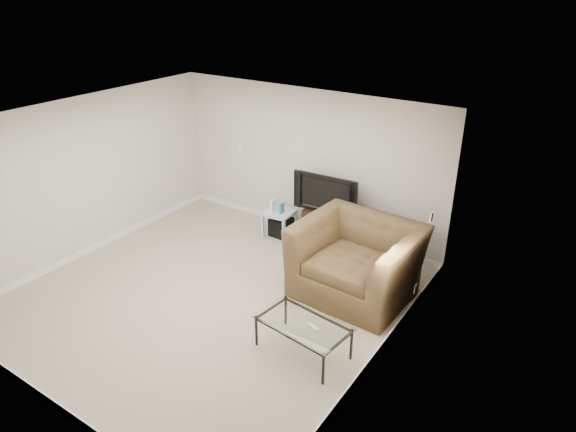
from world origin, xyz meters
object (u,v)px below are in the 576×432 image
Objects in this scene: subwoofer at (281,227)px; coffee_table at (303,337)px; side_table at (279,224)px; tv_stand at (328,226)px; recliner at (358,249)px; television at (328,192)px.

subwoofer is 0.30× the size of coffee_table.
side_table reaches higher than coffee_table.
tv_stand reaches higher than side_table.
side_table is 1.42× the size of subwoofer.
side_table is at bearing -141.48° from subwoofer.
recliner is at bearing 92.41° from coffee_table.
television reaches higher than subwoofer.
coffee_table is at bearing -68.59° from television.
coffee_table reaches higher than subwoofer.
television is (0.00, -0.03, 0.63)m from tv_stand.
recliner is (1.07, -1.08, 0.39)m from tv_stand.
television reaches higher than coffee_table.
coffee_table is (1.94, -2.37, 0.06)m from subwoofer.
television is 2.88m from coffee_table.
television reaches higher than side_table.
recliner reaches higher than subwoofer.
recliner is at bearing -46.97° from television.
television reaches higher than tv_stand.
coffee_table is (1.14, -2.55, -0.72)m from television.
recliner is (1.07, -1.05, -0.23)m from television.
tv_stand is 0.46× the size of recliner.
recliner reaches higher than television.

